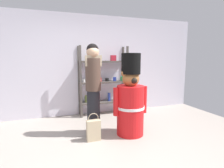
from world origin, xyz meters
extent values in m
plane|color=#9E9389|center=(0.00, 0.00, 0.00)|extent=(6.40, 6.40, 0.00)
cube|color=silver|center=(0.00, 2.20, 1.30)|extent=(6.40, 0.12, 2.60)
cube|color=#4C4742|center=(-0.21, 1.83, 0.90)|extent=(0.05, 0.05, 1.80)
cube|color=#4C4742|center=(1.03, 1.83, 0.90)|extent=(0.05, 0.05, 1.80)
cube|color=#4C4742|center=(-0.21, 2.13, 0.90)|extent=(0.05, 0.05, 1.80)
cube|color=#4C4742|center=(1.03, 2.13, 0.90)|extent=(0.05, 0.05, 1.80)
cube|color=#4C4742|center=(0.41, 1.98, 0.32)|extent=(1.24, 0.30, 0.04)
cube|color=#4C4742|center=(0.41, 1.98, 0.86)|extent=(1.24, 0.30, 0.04)
cube|color=#4C4742|center=(0.41, 1.98, 1.40)|extent=(1.24, 0.30, 0.04)
cylinder|color=white|center=(-0.10, 1.97, 0.92)|extent=(0.07, 0.07, 0.08)
cylinder|color=pink|center=(0.10, 1.97, 0.92)|extent=(0.07, 0.07, 0.08)
cylinder|color=red|center=(0.31, 1.96, 0.93)|extent=(0.09, 0.09, 0.10)
cylinder|color=black|center=(0.52, 1.98, 0.92)|extent=(0.10, 0.10, 0.08)
cylinder|color=blue|center=(0.72, 1.96, 0.93)|extent=(0.09, 0.09, 0.10)
cylinder|color=green|center=(0.93, 1.94, 0.94)|extent=(0.09, 0.09, 0.11)
cylinder|color=#596B33|center=(-0.05, 2.01, 0.44)|extent=(0.07, 0.07, 0.18)
cylinder|color=#B27226|center=(0.26, 1.99, 0.44)|extent=(0.08, 0.08, 0.20)
cylinder|color=navy|center=(0.57, 1.96, 0.45)|extent=(0.08, 0.08, 0.22)
cylinder|color=silver|center=(0.88, 1.97, 0.45)|extent=(0.08, 0.08, 0.22)
cube|color=gold|center=(0.14, 1.98, 1.50)|extent=(0.18, 0.14, 0.15)
cube|color=#B21E2D|center=(0.69, 1.98, 1.49)|extent=(0.13, 0.11, 0.14)
cylinder|color=red|center=(0.54, 0.52, 0.48)|extent=(0.52, 0.52, 0.97)
cylinder|color=white|center=(0.54, 0.52, 0.55)|extent=(0.54, 0.54, 0.05)
sphere|color=#A66939|center=(0.54, 0.52, 1.10)|extent=(0.32, 0.32, 0.32)
sphere|color=#A66939|center=(0.40, 0.52, 1.21)|extent=(0.11, 0.11, 0.11)
sphere|color=#A66939|center=(0.67, 0.52, 1.21)|extent=(0.11, 0.11, 0.11)
cylinder|color=black|center=(0.54, 0.52, 1.38)|extent=(0.36, 0.36, 0.39)
cylinder|color=red|center=(0.24, 0.52, 0.68)|extent=(0.11, 0.11, 0.53)
cylinder|color=red|center=(0.83, 0.52, 0.68)|extent=(0.11, 0.11, 0.53)
sphere|color=black|center=(0.54, 0.38, 1.08)|extent=(0.11, 0.11, 0.11)
cylinder|color=black|center=(-0.15, 0.73, 0.44)|extent=(0.25, 0.25, 0.88)
cylinder|color=#4C382D|center=(-0.15, 0.73, 1.18)|extent=(0.29, 0.29, 0.61)
sphere|color=tan|center=(-0.15, 0.73, 1.59)|extent=(0.23, 0.23, 0.23)
cube|color=tan|center=(-0.15, 0.67, 1.44)|extent=(0.31, 0.04, 0.20)
sphere|color=black|center=(-0.15, 0.75, 1.64)|extent=(0.22, 0.22, 0.22)
cube|color=#C1AD89|center=(-0.21, 0.48, 0.19)|extent=(0.25, 0.12, 0.38)
torus|color=#C1AD89|center=(-0.21, 0.48, 0.42)|extent=(0.19, 0.01, 0.19)
camera|label=1|loc=(-0.90, -2.59, 1.48)|focal=29.01mm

